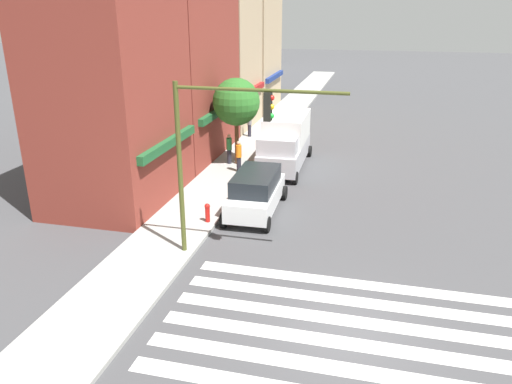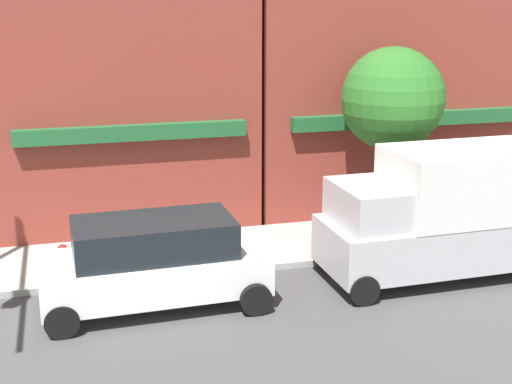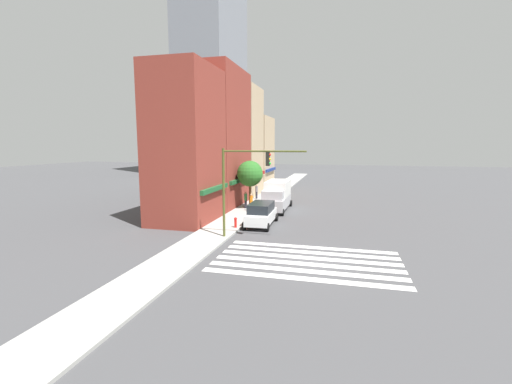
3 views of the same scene
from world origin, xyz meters
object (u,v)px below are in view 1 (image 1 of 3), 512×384
Objects in this scene: box_truck_silver at (285,141)px; street_tree at (236,102)px; pedestrian_grey_coat at (249,124)px; pedestrian_green_top at (229,148)px; suv_white at (256,191)px; traffic_signal at (216,141)px; pedestrian_orange_vest at (239,156)px; fire_hydrant at (207,212)px.

box_truck_silver is 3.59m from street_tree.
box_truck_silver is 1.25× the size of street_tree.
pedestrian_grey_coat is 1.00× the size of pedestrian_green_top.
box_truck_silver is at bearing -1.58° from suv_white.
box_truck_silver is at bearing 72.45° from pedestrian_grey_coat.
traffic_signal is 10.57m from pedestrian_orange_vest.
pedestrian_orange_vest is at bearing 128.58° from box_truck_silver.
box_truck_silver is 3.53× the size of pedestrian_green_top.
pedestrian_green_top reaches higher than fire_hydrant.
suv_white is 5.64× the size of fire_hydrant.
pedestrian_orange_vest is 3.14m from street_tree.
traffic_signal reaches higher than box_truck_silver.
pedestrian_green_top is at bearing 102.94° from street_tree.
pedestrian_orange_vest is at bearing -160.29° from street_tree.
street_tree reaches higher than pedestrian_orange_vest.
suv_white is at bearing 178.85° from box_truck_silver.
suv_white reaches higher than pedestrian_green_top.
pedestrian_grey_coat is (6.11, 3.72, -0.51)m from box_truck_silver.
pedestrian_green_top is (1.38, 0.97, 0.00)m from pedestrian_orange_vest.
street_tree is at bearing 97.88° from pedestrian_orange_vest.
suv_white is 2.68× the size of pedestrian_orange_vest.
street_tree is at bearing 7.35° from fire_hydrant.
traffic_signal is 11.56m from street_tree.
suv_white is 0.76× the size of box_truck_silver.
pedestrian_grey_coat is 2.10× the size of fire_hydrant.
suv_white is at bearing -42.42° from fire_hydrant.
street_tree is (1.48, 0.53, 2.72)m from pedestrian_orange_vest.
fire_hydrant is at bearing 27.15° from traffic_signal.
pedestrian_orange_vest is 1.68m from pedestrian_green_top.
suv_white is 13.69m from pedestrian_grey_coat.
street_tree is at bearing 21.21° from suv_white.
traffic_signal is 4.99m from fire_hydrant.
street_tree reaches higher than suv_white.
traffic_signal is at bearing 174.75° from suv_white.
pedestrian_orange_vest is at bearing 11.42° from traffic_signal.
street_tree is (-0.41, 2.80, 2.20)m from box_truck_silver.
pedestrian_orange_vest is at bearing 22.07° from suv_white.
suv_white is 2.68× the size of pedestrian_green_top.
box_truck_silver reaches higher than pedestrian_grey_coat.
traffic_signal is at bearing -152.85° from fire_hydrant.
pedestrian_grey_coat is at bearing 30.22° from box_truck_silver.
pedestrian_grey_coat is 7.12m from street_tree.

